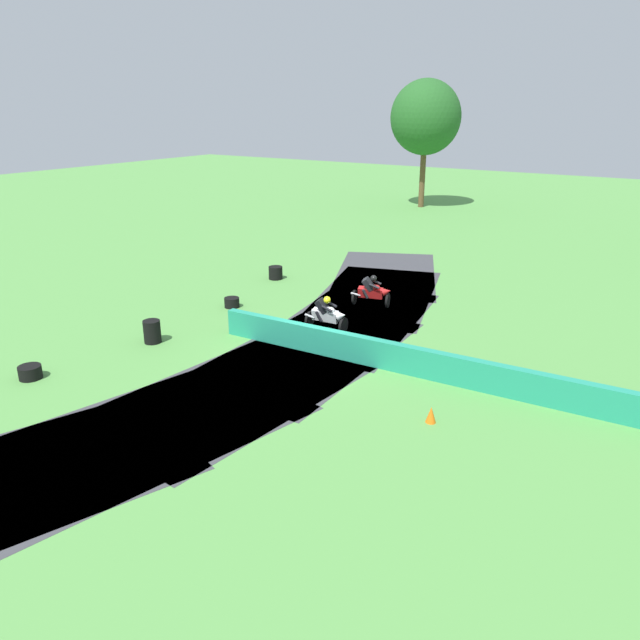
{
  "coord_description": "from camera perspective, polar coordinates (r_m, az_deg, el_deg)",
  "views": [
    {
      "loc": [
        10.63,
        -15.76,
        7.87
      ],
      "look_at": [
        -0.06,
        0.66,
        0.9
      ],
      "focal_mm": 34.36,
      "sensor_mm": 36.0,
      "label": 1
    }
  ],
  "objects": [
    {
      "name": "ground_plane",
      "position": [
        20.57,
        -0.86,
        -2.91
      ],
      "size": [
        120.0,
        120.0,
        0.0
      ],
      "primitive_type": "plane",
      "color": "#569947"
    },
    {
      "name": "track_asphalt",
      "position": [
        21.02,
        -2.97,
        -2.41
      ],
      "size": [
        8.98,
        30.36,
        0.01
      ],
      "color": "#3D3D42",
      "rests_on": "ground"
    },
    {
      "name": "safety_barrier",
      "position": [
        18.34,
        14.1,
        -4.91
      ],
      "size": [
        17.82,
        1.03,
        0.9
      ],
      "primitive_type": "cube",
      "rotation": [
        0.0,
        0.0,
        -1.53
      ],
      "color": "#239375",
      "rests_on": "ground"
    },
    {
      "name": "motorcycle_lead_white",
      "position": [
        22.13,
        0.67,
        0.55
      ],
      "size": [
        1.68,
        0.81,
        1.43
      ],
      "color": "black",
      "rests_on": "ground"
    },
    {
      "name": "motorcycle_chase_red",
      "position": [
        24.94,
        4.9,
        2.68
      ],
      "size": [
        1.72,
        1.08,
        1.43
      ],
      "color": "black",
      "rests_on": "ground"
    },
    {
      "name": "tire_stack_near",
      "position": [
        20.48,
        -25.38,
        -4.42
      ],
      "size": [
        0.68,
        0.68,
        0.4
      ],
      "color": "black",
      "rests_on": "ground"
    },
    {
      "name": "tire_stack_mid_a",
      "position": [
        21.95,
        -15.37,
        -1.04
      ],
      "size": [
        0.59,
        0.59,
        0.8
      ],
      "color": "black",
      "rests_on": "ground"
    },
    {
      "name": "tire_stack_mid_b",
      "position": [
        25.16,
        -8.21,
        1.63
      ],
      "size": [
        0.61,
        0.61,
        0.4
      ],
      "color": "black",
      "rests_on": "ground"
    },
    {
      "name": "tire_stack_far",
      "position": [
        29.01,
        -4.16,
        4.41
      ],
      "size": [
        0.65,
        0.65,
        0.6
      ],
      "color": "black",
      "rests_on": "ground"
    },
    {
      "name": "traffic_cone",
      "position": [
        16.34,
        10.3,
        -8.67
      ],
      "size": [
        0.28,
        0.28,
        0.44
      ],
      "primitive_type": "cone",
      "color": "orange",
      "rests_on": "ground"
    },
    {
      "name": "tree_far_right",
      "position": [
        49.84,
        9.81,
        18.09
      ],
      "size": [
        5.36,
        5.36,
        9.64
      ],
      "color": "brown",
      "rests_on": "ground"
    }
  ]
}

